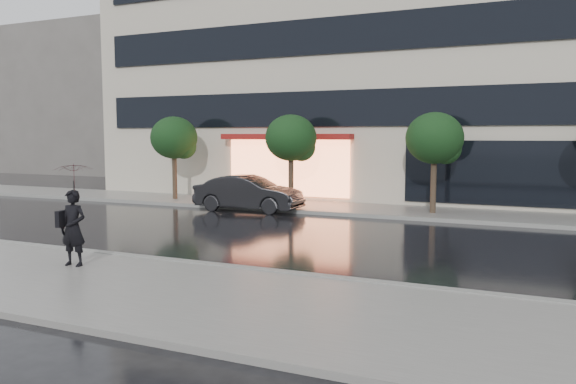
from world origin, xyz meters
The scene contains 12 objects.
ground centered at (0.00, 0.00, 0.00)m, with size 120.00×120.00×0.00m, color black.
sidewalk_near centered at (0.00, -3.25, 0.06)m, with size 60.00×4.50×0.12m, color slate.
sidewalk_far centered at (0.00, 10.25, 0.06)m, with size 60.00×3.50×0.12m, color slate.
curb_near centered at (0.00, -1.00, 0.07)m, with size 60.00×0.25×0.14m, color gray.
curb_far centered at (0.00, 8.50, 0.07)m, with size 60.00×0.25×0.14m, color gray.
office_building centered at (0.00, 17.97, 9.00)m, with size 30.00×12.76×18.00m.
bg_building_left centered at (-28.00, 26.00, 6.00)m, with size 14.00×10.00×12.00m, color #59544F.
tree_far_west centered at (-8.94, 10.03, 2.92)m, with size 2.20×2.20×3.99m.
tree_mid_west centered at (-2.94, 10.03, 2.92)m, with size 2.20×2.20×3.99m.
tree_mid_east centered at (3.06, 10.03, 2.92)m, with size 2.20×2.20×3.99m.
parked_car centered at (-4.16, 8.30, 0.73)m, with size 1.55×4.45×1.47m, color black.
pedestrian_with_umbrella centered at (-2.96, -2.40, 1.59)m, with size 0.94×0.96×2.35m.
Camera 1 is at (6.62, -11.95, 3.08)m, focal length 35.00 mm.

